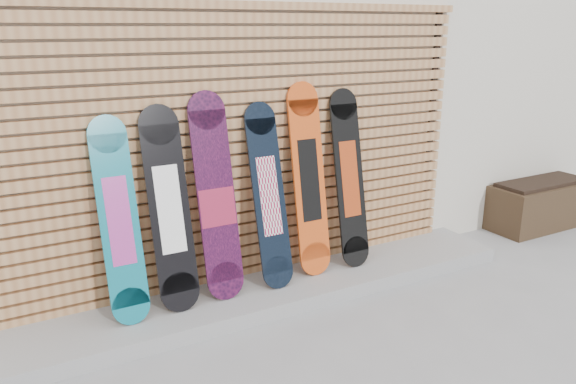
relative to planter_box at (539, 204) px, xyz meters
name	(u,v)px	position (x,y,z in m)	size (l,w,h in m)	color
ground	(318,336)	(-3.31, -0.76, -0.26)	(80.00, 80.00, 0.00)	gray
building	(199,54)	(-2.81, 2.74, 1.54)	(12.00, 5.00, 3.60)	beige
concrete_step	(257,295)	(-3.46, -0.08, -0.20)	(4.60, 0.70, 0.12)	gray
slat_wall	(238,147)	(-3.46, 0.21, 0.95)	(4.26, 0.08, 2.29)	#AA7347
planter_box	(539,204)	(0.00, 0.00, 0.00)	(1.16, 0.48, 0.52)	#312316
snowboard_0	(119,221)	(-4.46, 0.00, 0.57)	(0.27, 0.37, 1.43)	#0D6E82
snowboard_1	(169,209)	(-4.10, 0.01, 0.60)	(0.29, 0.36, 1.48)	black
snowboard_2	(216,198)	(-3.74, 0.01, 0.63)	(0.29, 0.34, 1.55)	black
snowboard_3	(269,196)	(-3.30, 0.00, 0.58)	(0.26, 0.37, 1.44)	black
snowboard_4	(309,180)	(-2.91, 0.04, 0.65)	(0.28, 0.30, 1.58)	#D44C16
snowboard_5	(349,179)	(-2.52, 0.02, 0.61)	(0.27, 0.33, 1.50)	black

